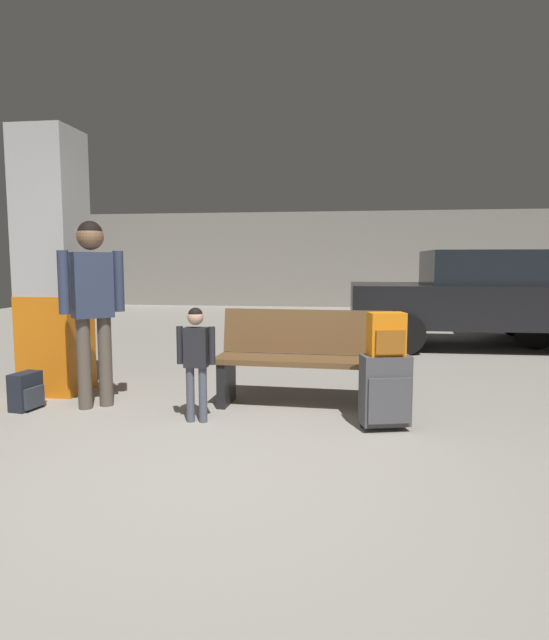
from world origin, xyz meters
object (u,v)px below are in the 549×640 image
at_px(adult, 92,294).
at_px(parked_car_near, 487,296).
at_px(child, 196,352).
at_px(backpack_dark_floor, 26,392).
at_px(suitcase, 385,391).
at_px(backpack_bright, 387,335).
at_px(bench, 303,359).
at_px(structural_pillar, 53,264).

bearing_deg(adult, parked_car_near, 42.72).
height_order(child, backpack_dark_floor, child).
relative_size(suitcase, child, 0.63).
height_order(backpack_bright, adult, adult).
xyz_separation_m(bench, suitcase, (0.71, -0.64, -0.12)).
height_order(bench, suitcase, bench).
height_order(backpack_dark_floor, parked_car_near, parked_car_near).
xyz_separation_m(bench, child, (-0.84, -0.63, 0.15)).
height_order(suitcase, parked_car_near, parked_car_near).
relative_size(suitcase, backpack_dark_floor, 1.78).
height_order(suitcase, adult, adult).
height_order(bench, child, child).
relative_size(suitcase, backpack_bright, 1.78).
relative_size(structural_pillar, adult, 1.55).
bearing_deg(child, suitcase, -0.28).
bearing_deg(child, backpack_bright, -0.30).
relative_size(backpack_bright, parked_car_near, 0.08).
distance_m(backpack_dark_floor, parked_car_near, 6.63).
bearing_deg(adult, structural_pillar, 142.50).
bearing_deg(backpack_bright, bench, 137.83).
bearing_deg(backpack_dark_floor, bench, 10.91).
bearing_deg(structural_pillar, parked_car_near, 35.13).
xyz_separation_m(structural_pillar, backpack_bright, (3.27, -0.84, -0.54)).
distance_m(bench, parked_car_near, 4.58).
xyz_separation_m(structural_pillar, parked_car_near, (5.11, 3.59, -0.51)).
xyz_separation_m(bench, backpack_dark_floor, (-2.48, -0.48, -0.28)).
distance_m(suitcase, child, 1.57).
xyz_separation_m(suitcase, backpack_bright, (0.00, -0.00, 0.45)).
bearing_deg(child, structural_pillar, 154.16).
bearing_deg(bench, parked_car_near, 56.11).
relative_size(suitcase, adult, 0.35).
bearing_deg(structural_pillar, backpack_bright, -14.41).
relative_size(structural_pillar, child, 2.74).
height_order(suitcase, child, child).
xyz_separation_m(structural_pillar, bench, (2.56, -0.20, -0.87)).
bearing_deg(suitcase, backpack_dark_floor, 177.08).
bearing_deg(backpack_bright, parked_car_near, 67.47).
height_order(structural_pillar, bench, structural_pillar).
height_order(backpack_bright, backpack_dark_floor, backpack_bright).
relative_size(structural_pillar, suitcase, 4.38).
distance_m(bench, child, 1.06).
bearing_deg(structural_pillar, backpack_dark_floor, -83.45).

